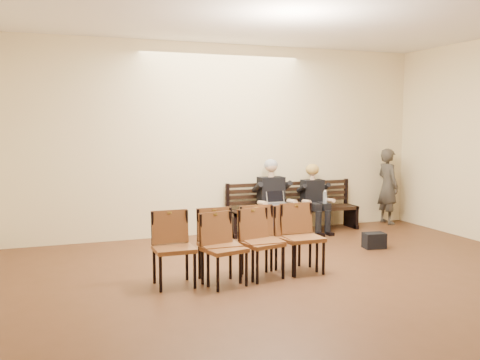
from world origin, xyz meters
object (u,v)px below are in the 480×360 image
Objects in this scene: seated_man at (273,197)px; seated_woman at (315,201)px; water_bottle at (325,203)px; passerby at (388,181)px; bench at (294,220)px; chair_row_back at (262,244)px; chair_row_front at (241,244)px; bag at (374,241)px; laptop at (278,205)px.

seated_woman is (0.86, 0.00, -0.11)m from seated_man.
seated_woman is 0.27m from water_bottle.
water_bottle is 0.14× the size of passerby.
chair_row_back is (-1.75, -2.64, 0.24)m from bench.
chair_row_front is (-1.54, -2.46, -0.23)m from seated_man.
bag is (0.65, -1.70, -0.10)m from bench.
water_bottle is at bearing -6.44° from laptop.
seated_woman is at bearing -17.55° from bench.
passerby is at bearing 15.47° from water_bottle.
bag is at bearing -81.71° from water_bottle.
passerby is (2.65, 0.42, 0.31)m from laptop.
bag is (0.27, -1.58, -0.46)m from seated_woman.
passerby is at bearing 21.72° from chair_row_back.
bench is 1.85× the size of seated_man.
passerby is at bearing 6.00° from laptop.
chair_row_front is at bearing -127.72° from laptop.
laptop is at bearing 55.36° from chair_row_front.
water_bottle is at bearing 41.58° from chair_row_front.
chair_row_front is (-1.56, -2.25, -0.10)m from laptop.
chair_row_back is at bearing -122.15° from laptop.
laptop reaches higher than water_bottle.
bag is 0.15× the size of chair_row_front.
seated_woman is at bearing 10.45° from laptop.
seated_woman reaches higher than chair_row_front.
passerby is (1.80, 0.22, 0.30)m from seated_woman.
bench is at bearing 13.93° from seated_man.
seated_man is 0.87m from seated_woman.
chair_row_front reaches higher than laptop.
seated_man is 2.83m from chair_row_back.
seated_woman is 0.87m from laptop.
passerby is at bearing 32.48° from chair_row_front.
chair_row_front is at bearing -128.13° from bench.
laptop is at bearing -145.24° from bench.
seated_man is 1.19× the size of seated_woman.
bench is at bearing 43.30° from chair_row_back.
bench is 3.17m from chair_row_back.
laptop is 0.21× the size of chair_row_back.
chair_row_back reaches higher than bag.
seated_man is 4.03× the size of bag.
seated_woman reaches higher than laptop.
passerby is (2.67, 0.22, 0.19)m from seated_man.
water_bottle is (0.46, -0.38, 0.35)m from bench.
chair_row_front is 0.28m from chair_row_back.
laptop is 0.92m from water_bottle.
seated_woman is 0.66× the size of passerby.
chair_row_back is at bearing 124.02° from passerby.
passerby reaches higher than seated_man.
passerby reaches higher than chair_row_back.
seated_woman is (0.38, -0.12, 0.36)m from bench.
seated_man is at bearing -166.07° from bench.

